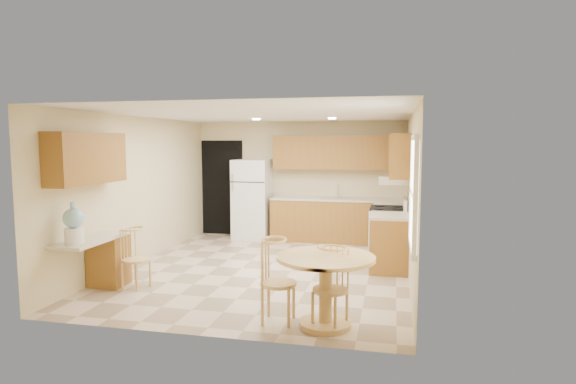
% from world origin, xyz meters
% --- Properties ---
extents(floor, '(5.50, 5.50, 0.00)m').
position_xyz_m(floor, '(0.00, 0.00, 0.00)').
color(floor, beige).
rests_on(floor, ground).
extents(ceiling, '(4.50, 5.50, 0.02)m').
position_xyz_m(ceiling, '(0.00, 0.00, 2.50)').
color(ceiling, white).
rests_on(ceiling, wall_back).
extents(wall_back, '(4.50, 0.02, 2.50)m').
position_xyz_m(wall_back, '(0.00, 2.75, 1.25)').
color(wall_back, beige).
rests_on(wall_back, floor).
extents(wall_front, '(4.50, 0.02, 2.50)m').
position_xyz_m(wall_front, '(0.00, -2.75, 1.25)').
color(wall_front, beige).
rests_on(wall_front, floor).
extents(wall_left, '(0.02, 5.50, 2.50)m').
position_xyz_m(wall_left, '(-2.25, 0.00, 1.25)').
color(wall_left, beige).
rests_on(wall_left, floor).
extents(wall_right, '(0.02, 5.50, 2.50)m').
position_xyz_m(wall_right, '(2.25, 0.00, 1.25)').
color(wall_right, beige).
rests_on(wall_right, floor).
extents(doorway, '(0.90, 0.02, 2.10)m').
position_xyz_m(doorway, '(-1.75, 2.73, 1.05)').
color(doorway, black).
rests_on(doorway, floor).
extents(base_cab_back, '(2.75, 0.60, 0.87)m').
position_xyz_m(base_cab_back, '(0.88, 2.45, 0.43)').
color(base_cab_back, '#9C6927').
rests_on(base_cab_back, floor).
extents(counter_back, '(2.75, 0.63, 0.04)m').
position_xyz_m(counter_back, '(0.88, 2.45, 0.89)').
color(counter_back, beige).
rests_on(counter_back, base_cab_back).
extents(base_cab_right_a, '(0.60, 0.59, 0.87)m').
position_xyz_m(base_cab_right_a, '(1.95, 1.85, 0.43)').
color(base_cab_right_a, '#9C6927').
rests_on(base_cab_right_a, floor).
extents(counter_right_a, '(0.63, 0.59, 0.04)m').
position_xyz_m(counter_right_a, '(1.95, 1.85, 0.89)').
color(counter_right_a, beige).
rests_on(counter_right_a, base_cab_right_a).
extents(base_cab_right_b, '(0.60, 0.80, 0.87)m').
position_xyz_m(base_cab_right_b, '(1.95, 0.40, 0.43)').
color(base_cab_right_b, '#9C6927').
rests_on(base_cab_right_b, floor).
extents(counter_right_b, '(0.63, 0.80, 0.04)m').
position_xyz_m(counter_right_b, '(1.95, 0.40, 0.89)').
color(counter_right_b, beige).
rests_on(counter_right_b, base_cab_right_b).
extents(upper_cab_back, '(2.75, 0.33, 0.70)m').
position_xyz_m(upper_cab_back, '(0.88, 2.58, 1.85)').
color(upper_cab_back, '#9C6927').
rests_on(upper_cab_back, wall_back).
extents(upper_cab_right, '(0.33, 2.42, 0.70)m').
position_xyz_m(upper_cab_right, '(2.08, 1.21, 1.85)').
color(upper_cab_right, '#9C6927').
rests_on(upper_cab_right, wall_right).
extents(upper_cab_left, '(0.33, 1.40, 0.70)m').
position_xyz_m(upper_cab_left, '(-2.08, -1.60, 1.85)').
color(upper_cab_left, '#9C6927').
rests_on(upper_cab_left, wall_left).
extents(sink, '(0.78, 0.44, 0.01)m').
position_xyz_m(sink, '(0.85, 2.45, 0.91)').
color(sink, silver).
rests_on(sink, counter_back).
extents(range_hood, '(0.50, 0.76, 0.14)m').
position_xyz_m(range_hood, '(2.00, 1.18, 1.42)').
color(range_hood, silver).
rests_on(range_hood, upper_cab_right).
extents(desk_pedestal, '(0.48, 0.42, 0.72)m').
position_xyz_m(desk_pedestal, '(-2.00, -1.32, 0.36)').
color(desk_pedestal, '#9C6927').
rests_on(desk_pedestal, floor).
extents(desk_top, '(0.50, 1.20, 0.04)m').
position_xyz_m(desk_top, '(-2.00, -1.70, 0.75)').
color(desk_top, beige).
rests_on(desk_top, desk_pedestal).
extents(window, '(0.06, 1.12, 1.30)m').
position_xyz_m(window, '(2.23, -1.85, 1.50)').
color(window, white).
rests_on(window, wall_right).
extents(can_light_a, '(0.14, 0.14, 0.02)m').
position_xyz_m(can_light_a, '(-0.50, 1.20, 2.48)').
color(can_light_a, white).
rests_on(can_light_a, ceiling).
extents(can_light_b, '(0.14, 0.14, 0.02)m').
position_xyz_m(can_light_b, '(0.90, 1.20, 2.48)').
color(can_light_b, white).
rests_on(can_light_b, ceiling).
extents(refrigerator, '(0.75, 0.73, 1.69)m').
position_xyz_m(refrigerator, '(-0.95, 2.40, 0.85)').
color(refrigerator, white).
rests_on(refrigerator, floor).
extents(stove, '(0.65, 0.76, 1.09)m').
position_xyz_m(stove, '(1.92, 1.18, 0.47)').
color(stove, white).
rests_on(stove, floor).
extents(dining_table, '(1.10, 1.10, 0.81)m').
position_xyz_m(dining_table, '(1.28, -2.20, 0.53)').
color(dining_table, '#E2B971').
rests_on(dining_table, floor).
extents(chair_table_a, '(0.43, 0.55, 0.96)m').
position_xyz_m(chair_table_a, '(0.73, -2.27, 0.59)').
color(chair_table_a, '#E2B971').
rests_on(chair_table_a, floor).
extents(chair_table_b, '(0.40, 0.44, 0.90)m').
position_xyz_m(chair_table_b, '(1.33, -2.29, 0.55)').
color(chair_table_b, '#E2B971').
rests_on(chair_table_b, floor).
extents(chair_desk, '(0.38, 0.49, 0.85)m').
position_xyz_m(chair_desk, '(-1.55, -1.43, 0.52)').
color(chair_desk, '#E2B971').
rests_on(chair_desk, floor).
extents(water_crock, '(0.26, 0.26, 0.53)m').
position_xyz_m(water_crock, '(-2.00, -2.06, 1.01)').
color(water_crock, white).
rests_on(water_crock, desk_top).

